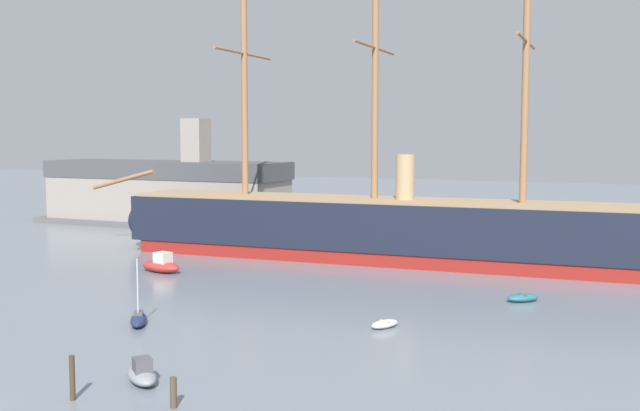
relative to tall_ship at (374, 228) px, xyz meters
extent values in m
cube|color=maroon|center=(0.00, 0.00, -2.82)|extent=(53.79, 10.31, 1.39)
cube|color=black|center=(0.00, 0.00, 0.37)|extent=(56.03, 10.74, 4.98)
ellipsoid|color=black|center=(-25.61, -1.10, -0.33)|extent=(10.34, 7.95, 6.37)
ellipsoid|color=black|center=(25.61, 1.10, -0.33)|extent=(10.34, 7.95, 6.37)
cube|color=#9E7F5B|center=(0.00, 0.00, 3.01)|extent=(54.89, 10.03, 0.30)
cylinder|color=#936642|center=(-15.31, -0.66, 15.79)|extent=(0.70, 0.70, 25.87)
cylinder|color=#936642|center=(-15.31, -0.66, 18.90)|extent=(0.85, 13.37, 0.28)
cylinder|color=#936642|center=(0.00, 0.00, 15.79)|extent=(0.70, 0.70, 25.87)
cylinder|color=#936642|center=(0.00, 0.00, 18.90)|extent=(0.85, 13.37, 0.28)
cylinder|color=#936642|center=(15.31, 0.66, 15.79)|extent=(0.70, 0.70, 25.87)
cylinder|color=#936642|center=(15.31, 0.66, 18.90)|extent=(0.85, 13.37, 0.28)
cylinder|color=#936642|center=(-31.86, -1.37, 4.47)|extent=(8.82, 0.88, 2.65)
cylinder|color=tan|center=(3.34, 0.14, 5.34)|extent=(1.99, 1.99, 4.98)
ellipsoid|color=gray|center=(2.52, -43.41, -3.11)|extent=(3.52, 3.29, 0.80)
cube|color=#4C4C51|center=(2.70, -43.57, -2.48)|extent=(1.39, 1.38, 0.80)
ellipsoid|color=#1E284C|center=(-5.56, -33.11, -3.17)|extent=(2.93, 3.65, 0.69)
cube|color=#4C4C51|center=(-5.66, -32.96, -2.77)|extent=(1.01, 1.09, 0.37)
cylinder|color=silver|center=(-5.46, -33.26, -0.86)|extent=(0.09, 0.09, 4.20)
ellipsoid|color=silver|center=(10.61, -26.89, -3.24)|extent=(1.94, 2.55, 0.55)
cube|color=#B2ADA3|center=(10.61, -26.89, -3.03)|extent=(0.87, 0.57, 0.09)
ellipsoid|color=#B22D28|center=(-16.58, -15.19, -2.96)|extent=(5.06, 2.91, 1.11)
cube|color=beige|center=(-16.25, -15.26, -2.07)|extent=(1.68, 1.56, 1.11)
ellipsoid|color=#236670|center=(17.96, -14.41, -3.19)|extent=(2.87, 2.73, 0.65)
cube|color=#4C4C51|center=(17.96, -14.41, -2.94)|extent=(0.86, 0.94, 0.10)
cylinder|color=#4C3D2D|center=(6.36, -45.95, -2.74)|extent=(0.34, 0.34, 1.54)
cylinder|color=#423323|center=(1.07, -47.10, -2.36)|extent=(0.28, 0.28, 2.31)
cube|color=#565659|center=(-39.60, 18.18, -3.11)|extent=(40.65, 12.04, 0.80)
cube|color=gray|center=(-39.60, 18.18, 0.39)|extent=(36.96, 10.04, 6.20)
cube|color=#47474C|center=(-39.60, 18.18, 4.74)|extent=(37.70, 10.24, 2.50)
cube|color=gray|center=(-34.19, 18.18, 9.12)|extent=(3.20, 3.20, 6.25)
camera|label=1|loc=(27.79, -76.34, 9.80)|focal=43.06mm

